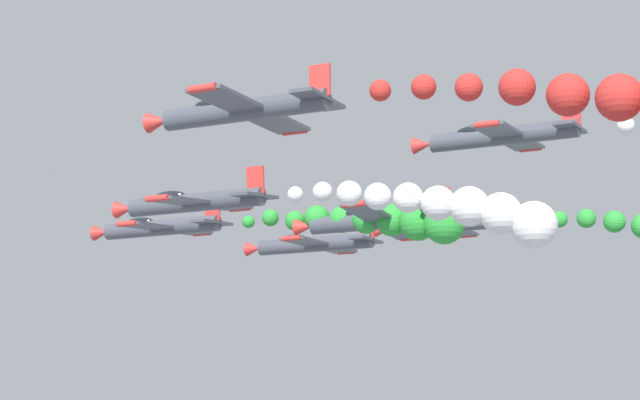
{
  "coord_description": "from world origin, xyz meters",
  "views": [
    {
      "loc": [
        -62.71,
        -30.22,
        60.6
      ],
      "look_at": [
        0.0,
        0.0,
        73.92
      ],
      "focal_mm": 62.01,
      "sensor_mm": 36.0,
      "label": 1
    }
  ],
  "objects_px": {
    "airplane_left_inner": "(193,202)",
    "airplane_right_outer": "(242,110)",
    "airplane_lead": "(159,227)",
    "airplane_left_outer": "(376,221)",
    "airplane_right_inner": "(313,244)",
    "airplane_trailing": "(442,225)",
    "airplane_high_slot": "(500,136)"
  },
  "relations": [
    {
      "from": "airplane_left_inner",
      "to": "airplane_right_outer",
      "type": "distance_m",
      "value": 12.47
    },
    {
      "from": "airplane_lead",
      "to": "airplane_left_outer",
      "type": "height_order",
      "value": "airplane_lead"
    },
    {
      "from": "airplane_right_inner",
      "to": "airplane_trailing",
      "type": "bearing_deg",
      "value": -41.41
    },
    {
      "from": "airplane_right_inner",
      "to": "airplane_trailing",
      "type": "xyz_separation_m",
      "value": [
        8.05,
        -7.1,
        2.11
      ]
    },
    {
      "from": "airplane_right_outer",
      "to": "airplane_trailing",
      "type": "xyz_separation_m",
      "value": [
        33.85,
        1.62,
        -0.51
      ]
    },
    {
      "from": "airplane_left_inner",
      "to": "airplane_right_outer",
      "type": "bearing_deg",
      "value": -136.77
    },
    {
      "from": "airplane_right_outer",
      "to": "airplane_high_slot",
      "type": "distance_m",
      "value": 18.56
    },
    {
      "from": "airplane_left_inner",
      "to": "airplane_trailing",
      "type": "bearing_deg",
      "value": -15.16
    },
    {
      "from": "airplane_lead",
      "to": "airplane_left_inner",
      "type": "bearing_deg",
      "value": -136.08
    },
    {
      "from": "airplane_lead",
      "to": "airplane_high_slot",
      "type": "height_order",
      "value": "airplane_high_slot"
    },
    {
      "from": "airplane_left_outer",
      "to": "airplane_right_outer",
      "type": "relative_size",
      "value": 1.0
    },
    {
      "from": "airplane_lead",
      "to": "airplane_right_inner",
      "type": "xyz_separation_m",
      "value": [
        8.76,
        -7.48,
        -0.46
      ]
    },
    {
      "from": "airplane_trailing",
      "to": "airplane_high_slot",
      "type": "relative_size",
      "value": 1.0
    },
    {
      "from": "airplane_trailing",
      "to": "airplane_high_slot",
      "type": "xyz_separation_m",
      "value": [
        -17.3,
        -9.88,
        2.06
      ]
    },
    {
      "from": "airplane_left_inner",
      "to": "airplane_right_inner",
      "type": "relative_size",
      "value": 1.0
    },
    {
      "from": "airplane_left_outer",
      "to": "airplane_trailing",
      "type": "bearing_deg",
      "value": 6.02
    },
    {
      "from": "airplane_right_inner",
      "to": "airplane_left_inner",
      "type": "bearing_deg",
      "value": -178.84
    },
    {
      "from": "airplane_left_inner",
      "to": "airplane_left_outer",
      "type": "relative_size",
      "value": 1.0
    },
    {
      "from": "airplane_lead",
      "to": "airplane_left_inner",
      "type": "height_order",
      "value": "airplane_lead"
    },
    {
      "from": "airplane_lead",
      "to": "airplane_right_outer",
      "type": "height_order",
      "value": "airplane_right_outer"
    },
    {
      "from": "airplane_left_outer",
      "to": "airplane_right_outer",
      "type": "bearing_deg",
      "value": 179.22
    },
    {
      "from": "airplane_right_inner",
      "to": "airplane_right_outer",
      "type": "height_order",
      "value": "airplane_right_outer"
    },
    {
      "from": "airplane_left_outer",
      "to": "airplane_trailing",
      "type": "xyz_separation_m",
      "value": [
        17.49,
        1.84,
        2.5
      ]
    },
    {
      "from": "airplane_right_inner",
      "to": "airplane_trailing",
      "type": "height_order",
      "value": "airplane_trailing"
    },
    {
      "from": "airplane_right_outer",
      "to": "airplane_lead",
      "type": "bearing_deg",
      "value": 43.56
    },
    {
      "from": "airplane_right_inner",
      "to": "airplane_high_slot",
      "type": "xyz_separation_m",
      "value": [
        -9.25,
        -16.98,
        4.16
      ]
    },
    {
      "from": "airplane_left_inner",
      "to": "airplane_high_slot",
      "type": "xyz_separation_m",
      "value": [
        7.64,
        -16.64,
        3.96
      ]
    },
    {
      "from": "airplane_left_outer",
      "to": "airplane_right_outer",
      "type": "xyz_separation_m",
      "value": [
        -16.36,
        0.22,
        3.01
      ]
    },
    {
      "from": "airplane_lead",
      "to": "airplane_left_outer",
      "type": "relative_size",
      "value": 1.0
    },
    {
      "from": "airplane_lead",
      "to": "airplane_high_slot",
      "type": "distance_m",
      "value": 24.75
    },
    {
      "from": "airplane_lead",
      "to": "airplane_right_outer",
      "type": "distance_m",
      "value": 23.61
    },
    {
      "from": "airplane_lead",
      "to": "airplane_trailing",
      "type": "distance_m",
      "value": 22.32
    }
  ]
}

